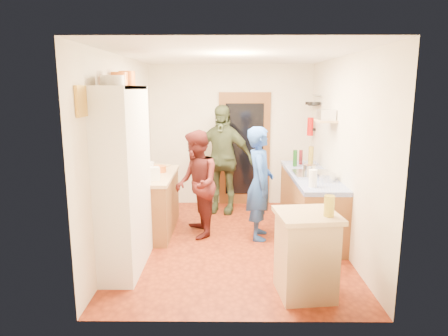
{
  "coord_description": "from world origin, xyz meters",
  "views": [
    {
      "loc": [
        -0.08,
        -5.42,
        2.17
      ],
      "look_at": [
        -0.12,
        0.15,
        1.06
      ],
      "focal_mm": 32.0,
      "sensor_mm": 36.0,
      "label": 1
    }
  ],
  "objects_px": {
    "person_left": "(198,183)",
    "right_counter_base": "(310,204)",
    "person_hob": "(262,184)",
    "hutch_body": "(124,180)",
    "person_back": "(222,159)",
    "island_base": "(306,256)"
  },
  "relations": [
    {
      "from": "right_counter_base",
      "to": "person_hob",
      "type": "bearing_deg",
      "value": -156.58
    },
    {
      "from": "right_counter_base",
      "to": "person_hob",
      "type": "relative_size",
      "value": 1.34
    },
    {
      "from": "hutch_body",
      "to": "person_back",
      "type": "bearing_deg",
      "value": 63.08
    },
    {
      "from": "hutch_body",
      "to": "island_base",
      "type": "xyz_separation_m",
      "value": [
        2.06,
        -0.67,
        -0.67
      ]
    },
    {
      "from": "hutch_body",
      "to": "right_counter_base",
      "type": "distance_m",
      "value": 2.9
    },
    {
      "from": "person_left",
      "to": "right_counter_base",
      "type": "bearing_deg",
      "value": 84.18
    },
    {
      "from": "person_hob",
      "to": "person_back",
      "type": "xyz_separation_m",
      "value": [
        -0.59,
        1.28,
        0.13
      ]
    },
    {
      "from": "right_counter_base",
      "to": "person_hob",
      "type": "distance_m",
      "value": 0.93
    },
    {
      "from": "right_counter_base",
      "to": "island_base",
      "type": "relative_size",
      "value": 2.56
    },
    {
      "from": "right_counter_base",
      "to": "person_back",
      "type": "xyz_separation_m",
      "value": [
        -1.36,
        0.95,
        0.53
      ]
    },
    {
      "from": "hutch_body",
      "to": "right_counter_base",
      "type": "height_order",
      "value": "hutch_body"
    },
    {
      "from": "island_base",
      "to": "person_hob",
      "type": "xyz_separation_m",
      "value": [
        -0.33,
        1.64,
        0.39
      ]
    },
    {
      "from": "island_base",
      "to": "person_left",
      "type": "height_order",
      "value": "person_left"
    },
    {
      "from": "person_hob",
      "to": "person_back",
      "type": "height_order",
      "value": "person_back"
    },
    {
      "from": "person_left",
      "to": "person_back",
      "type": "distance_m",
      "value": 1.21
    },
    {
      "from": "person_left",
      "to": "person_back",
      "type": "relative_size",
      "value": 0.83
    },
    {
      "from": "island_base",
      "to": "person_back",
      "type": "relative_size",
      "value": 0.45
    },
    {
      "from": "hutch_body",
      "to": "person_left",
      "type": "bearing_deg",
      "value": 54.1
    },
    {
      "from": "island_base",
      "to": "person_left",
      "type": "xyz_separation_m",
      "value": [
        -1.26,
        1.77,
        0.36
      ]
    },
    {
      "from": "hutch_body",
      "to": "person_left",
      "type": "distance_m",
      "value": 1.39
    },
    {
      "from": "right_counter_base",
      "to": "island_base",
      "type": "distance_m",
      "value": 2.02
    },
    {
      "from": "right_counter_base",
      "to": "hutch_body",
      "type": "bearing_deg",
      "value": -152.53
    }
  ]
}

